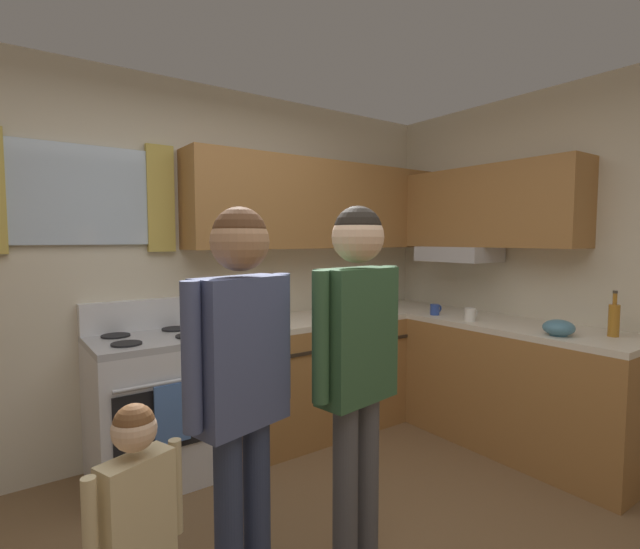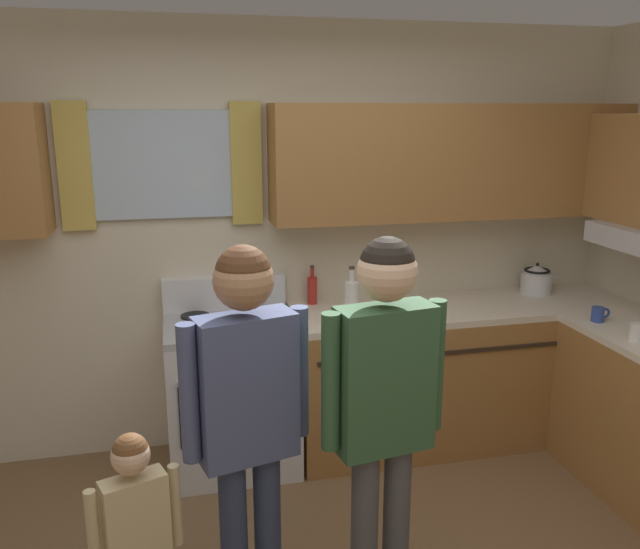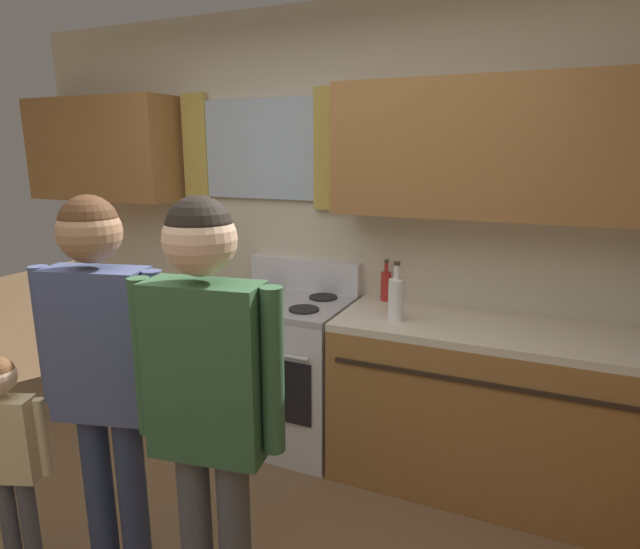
% 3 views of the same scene
% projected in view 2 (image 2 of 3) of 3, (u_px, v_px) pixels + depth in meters
% --- Properties ---
extents(back_wall_unit, '(4.60, 0.42, 2.60)m').
position_uv_depth(back_wall_unit, '(274.00, 211.00, 3.91)').
color(back_wall_unit, beige).
rests_on(back_wall_unit, ground).
extents(kitchen_counter_run, '(2.15, 2.22, 0.90)m').
position_uv_depth(kitchen_counter_run, '(548.00, 398.00, 3.78)').
color(kitchen_counter_run, '#9E6B38').
rests_on(kitchen_counter_run, ground).
extents(stove_oven, '(0.74, 0.67, 1.10)m').
position_uv_depth(stove_oven, '(232.00, 391.00, 3.83)').
color(stove_oven, silver).
rests_on(stove_oven, ground).
extents(bottle_milk_white, '(0.08, 0.08, 0.31)m').
position_uv_depth(bottle_milk_white, '(351.00, 299.00, 3.75)').
color(bottle_milk_white, white).
rests_on(bottle_milk_white, kitchen_counter_run).
extents(bottle_sauce_red, '(0.06, 0.06, 0.25)m').
position_uv_depth(bottle_sauce_red, '(312.00, 289.00, 4.05)').
color(bottle_sauce_red, red).
rests_on(bottle_sauce_red, kitchen_counter_run).
extents(mug_cobalt_blue, '(0.11, 0.07, 0.08)m').
position_uv_depth(mug_cobalt_blue, '(599.00, 314.00, 3.72)').
color(mug_cobalt_blue, '#2D479E').
rests_on(mug_cobalt_blue, kitchen_counter_run).
extents(mug_ceramic_white, '(0.13, 0.08, 0.09)m').
position_uv_depth(mug_ceramic_white, '(638.00, 332.00, 3.40)').
color(mug_ceramic_white, white).
rests_on(mug_ceramic_white, kitchen_counter_run).
extents(stovetop_kettle, '(0.27, 0.20, 0.21)m').
position_uv_depth(stovetop_kettle, '(537.00, 279.00, 4.28)').
color(stovetop_kettle, silver).
rests_on(stovetop_kettle, kitchen_counter_run).
extents(adult_holding_child, '(0.49, 0.24, 1.62)m').
position_uv_depth(adult_holding_child, '(247.00, 403.00, 2.41)').
color(adult_holding_child, '#2D3856').
rests_on(adult_holding_child, ground).
extents(adult_in_plaid, '(0.51, 0.22, 1.64)m').
position_uv_depth(adult_in_plaid, '(384.00, 394.00, 2.46)').
color(adult_in_plaid, '#4C4C51').
rests_on(adult_in_plaid, ground).
extents(small_child, '(0.32, 0.17, 1.01)m').
position_uv_depth(small_child, '(137.00, 530.00, 2.30)').
color(small_child, '#4C4C56').
rests_on(small_child, ground).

